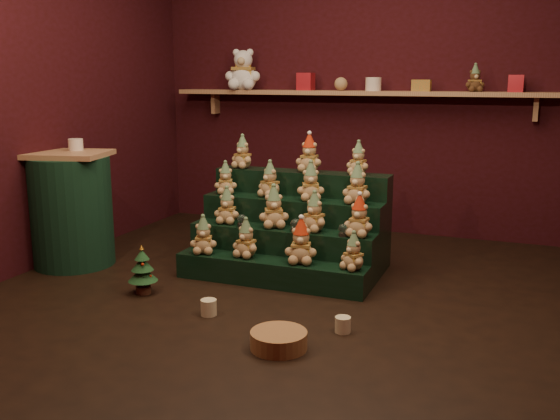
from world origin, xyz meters
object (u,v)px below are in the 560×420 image
at_px(mug_right, 343,325).
at_px(snow_globe_b, 295,225).
at_px(wicker_basket, 279,340).
at_px(snow_globe_a, 242,220).
at_px(side_table, 72,209).
at_px(brown_bear, 475,78).
at_px(white_bear, 243,64).
at_px(riser_tier_front, 270,272).
at_px(mini_christmas_tree, 143,270).
at_px(snow_globe_c, 343,230).
at_px(mug_left, 209,307).

bearing_deg(mug_right, snow_globe_b, 126.44).
bearing_deg(mug_right, wicker_basket, -127.77).
height_order(snow_globe_a, side_table, side_table).
relative_size(mug_right, brown_bear, 0.41).
xyz_separation_m(wicker_basket, white_bear, (-1.41, 2.65, 1.51)).
xyz_separation_m(riser_tier_front, brown_bear, (1.18, 1.68, 1.34)).
bearing_deg(mini_christmas_tree, wicker_basket, -22.19).
relative_size(snow_globe_c, side_table, 0.10).
relative_size(riser_tier_front, snow_globe_c, 15.83).
distance_m(riser_tier_front, snow_globe_a, 0.46).
bearing_deg(mug_left, wicker_basket, -26.71).
xyz_separation_m(side_table, wicker_basket, (2.07, -0.87, -0.39)).
height_order(white_bear, brown_bear, white_bear).
height_order(snow_globe_b, white_bear, white_bear).
bearing_deg(brown_bear, snow_globe_c, -137.10).
bearing_deg(riser_tier_front, snow_globe_c, 18.39).
xyz_separation_m(snow_globe_c, brown_bear, (0.70, 1.52, 1.03)).
bearing_deg(riser_tier_front, wicker_basket, -65.27).
bearing_deg(snow_globe_c, mug_left, -126.29).
xyz_separation_m(snow_globe_b, wicker_basket, (0.32, -1.13, -0.36)).
bearing_deg(riser_tier_front, white_bear, 119.86).
xyz_separation_m(riser_tier_front, mug_left, (-0.13, -0.68, -0.04)).
height_order(snow_globe_c, white_bear, white_bear).
distance_m(snow_globe_c, mini_christmas_tree, 1.40).
xyz_separation_m(riser_tier_front, mini_christmas_tree, (-0.73, -0.49, 0.08)).
height_order(riser_tier_front, mug_left, riser_tier_front).
bearing_deg(brown_bear, mini_christmas_tree, -153.90).
xyz_separation_m(snow_globe_b, mug_right, (0.58, -0.79, -0.36)).
relative_size(riser_tier_front, snow_globe_a, 15.00).
distance_m(mini_christmas_tree, wicker_basket, 1.28).
height_order(snow_globe_c, side_table, side_table).
distance_m(snow_globe_c, side_table, 2.12).
height_order(mini_christmas_tree, mug_left, mini_christmas_tree).
relative_size(riser_tier_front, white_bear, 2.90).
bearing_deg(mini_christmas_tree, side_table, 156.55).
xyz_separation_m(snow_globe_c, mug_right, (0.23, -0.79, -0.36)).
xyz_separation_m(wicker_basket, brown_bear, (0.73, 2.65, 1.38)).
bearing_deg(brown_bear, side_table, -169.98).
relative_size(snow_globe_a, wicker_basket, 0.30).
height_order(riser_tier_front, wicker_basket, riser_tier_front).
bearing_deg(mug_right, mini_christmas_tree, 174.41).
height_order(wicker_basket, white_bear, white_bear).
bearing_deg(snow_globe_b, mug_right, -53.56).
distance_m(snow_globe_b, snow_globe_c, 0.35).
bearing_deg(snow_globe_a, brown_bear, 46.04).
xyz_separation_m(snow_globe_b, side_table, (-1.75, -0.26, 0.03)).
relative_size(snow_globe_a, snow_globe_b, 0.99).
xyz_separation_m(riser_tier_front, mug_right, (0.71, -0.63, -0.04)).
relative_size(snow_globe_a, mug_left, 0.94).
xyz_separation_m(snow_globe_a, snow_globe_c, (0.77, 0.00, -0.00)).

